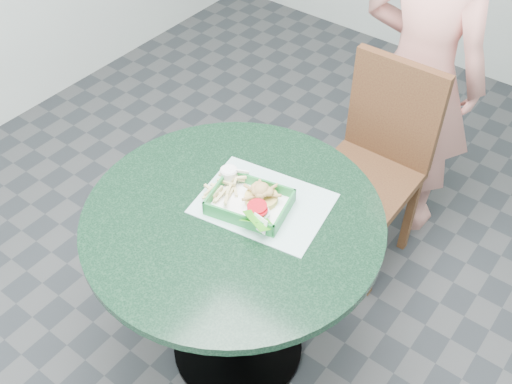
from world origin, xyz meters
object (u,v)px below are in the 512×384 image
Objects in this scene: cafe_table at (234,254)px; sauce_ramekin at (237,175)px; food_basket at (250,209)px; diner_person at (420,72)px; crab_sandwich at (262,199)px; dining_chair at (377,155)px.

sauce_ramekin is (-0.09, 0.13, 0.22)m from cafe_table.
sauce_ramekin reaches higher than food_basket.
sauce_ramekin is (-0.19, -0.96, 0.02)m from diner_person.
diner_person is at bearing 86.76° from crab_sandwich.
food_basket reaches higher than cafe_table.
diner_person is at bearing 89.78° from dining_chair.
sauce_ramekin is at bearing 145.85° from food_basket.
food_basket is at bearing -97.27° from dining_chair.
sauce_ramekin is at bearing -106.94° from dining_chair.
diner_person is 27.36× the size of sauce_ramekin.
food_basket is (-0.08, -1.03, -0.02)m from diner_person.
food_basket is (0.02, 0.06, 0.19)m from cafe_table.
cafe_table is at bearing -56.60° from sauce_ramekin.
crab_sandwich is (0.03, 0.03, 0.03)m from food_basket.
cafe_table is 1.03× the size of dining_chair.
cafe_table is 0.24m from crab_sandwich.
crab_sandwich is at bearing 87.30° from diner_person.
cafe_table is 3.95× the size of food_basket.
food_basket is at bearing -127.78° from crab_sandwich.
sauce_ramekin is (-0.13, 0.04, 0.00)m from crab_sandwich.
dining_chair is 0.76m from crab_sandwich.
sauce_ramekin is (-0.19, -0.67, 0.27)m from dining_chair.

